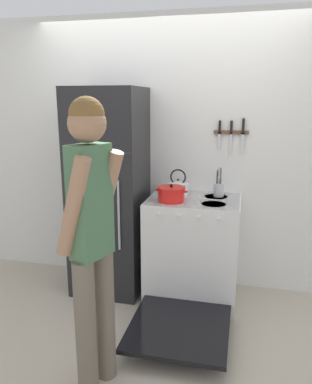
% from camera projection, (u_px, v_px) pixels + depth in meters
% --- Properties ---
extents(ground_plane, '(14.00, 14.00, 0.00)m').
position_uv_depth(ground_plane, '(167.00, 277.00, 3.87)').
color(ground_plane, '#B2A893').
extents(wall_back, '(10.00, 0.06, 2.55)m').
position_uv_depth(wall_back, '(169.00, 154.00, 3.59)').
color(wall_back, silver).
rests_on(wall_back, ground_plane).
extents(refrigerator, '(0.64, 0.63, 1.89)m').
position_uv_depth(refrigerator, '(109.00, 193.00, 3.47)').
color(refrigerator, black).
rests_on(refrigerator, ground_plane).
extents(stove_range, '(0.80, 1.40, 0.94)m').
position_uv_depth(stove_range, '(192.00, 251.00, 3.35)').
color(stove_range, white).
rests_on(stove_range, ground_plane).
extents(dutch_oven_pot, '(0.28, 0.24, 0.15)m').
position_uv_depth(dutch_oven_pot, '(171.00, 194.00, 3.18)').
color(dutch_oven_pot, red).
rests_on(dutch_oven_pot, stove_range).
extents(tea_kettle, '(0.24, 0.19, 0.24)m').
position_uv_depth(tea_kettle, '(178.00, 187.00, 3.42)').
color(tea_kettle, silver).
rests_on(tea_kettle, stove_range).
extents(utensil_jar, '(0.09, 0.09, 0.27)m').
position_uv_depth(utensil_jar, '(219.00, 189.00, 3.34)').
color(utensil_jar, '#B7BABF').
rests_on(utensil_jar, stove_range).
extents(person, '(0.37, 0.43, 1.80)m').
position_uv_depth(person, '(92.00, 233.00, 2.18)').
color(person, '#6B6051').
rests_on(person, ground_plane).
extents(wall_knife_strip, '(0.31, 0.03, 0.33)m').
position_uv_depth(wall_knife_strip, '(232.00, 132.00, 3.36)').
color(wall_knife_strip, brown).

